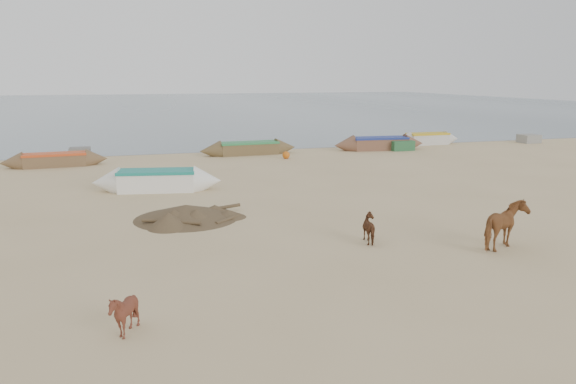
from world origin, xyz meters
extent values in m
plane|color=tan|center=(0.00, 0.00, 0.00)|extent=(140.00, 140.00, 0.00)
plane|color=slate|center=(0.00, 82.00, 0.01)|extent=(160.00, 160.00, 0.00)
imported|color=brown|center=(4.91, -0.75, 0.68)|extent=(1.78, 1.40, 1.37)
imported|color=#59291C|center=(-5.41, -3.22, 0.44)|extent=(1.00, 0.95, 0.89)
imported|color=#59321C|center=(1.65, 0.94, 0.42)|extent=(0.93, 1.01, 0.84)
cone|color=brown|center=(-3.24, 5.33, 0.24)|extent=(4.02, 4.02, 0.49)
sphere|color=#C05B12|center=(4.11, 17.86, 0.22)|extent=(0.44, 0.44, 0.44)
cube|color=#65635E|center=(-7.53, 22.23, 0.28)|extent=(1.20, 1.10, 0.56)
cube|color=#2A5E37|center=(12.45, 19.44, 0.32)|extent=(1.50, 1.20, 0.64)
cube|color=gray|center=(23.39, 20.43, 0.30)|extent=(1.30, 1.20, 0.60)
camera|label=1|loc=(-5.33, -13.47, 4.79)|focal=35.00mm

